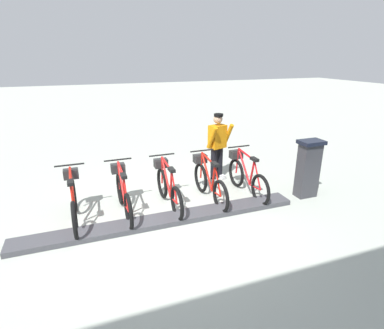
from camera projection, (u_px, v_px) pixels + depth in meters
ground_plane at (165, 222)px, 5.81m from camera, size 60.00×60.00×0.00m
dock_rail_base at (165, 220)px, 5.79m from camera, size 0.44×5.33×0.10m
payment_kiosk at (308, 168)px, 6.69m from camera, size 0.36×0.52×1.28m
bike_docked_0 at (246, 176)px, 6.89m from camera, size 1.72×0.54×1.02m
bike_docked_1 at (209, 181)px, 6.60m from camera, size 1.72×0.54×1.02m
bike_docked_2 at (168, 187)px, 6.30m from camera, size 1.72×0.54×1.02m
bike_docked_3 at (123, 193)px, 6.01m from camera, size 1.72×0.54×1.02m
bike_docked_4 at (74, 201)px, 5.71m from camera, size 1.72×0.54×1.02m
worker_near_rack at (217, 144)px, 7.56m from camera, size 0.53×0.69×1.66m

